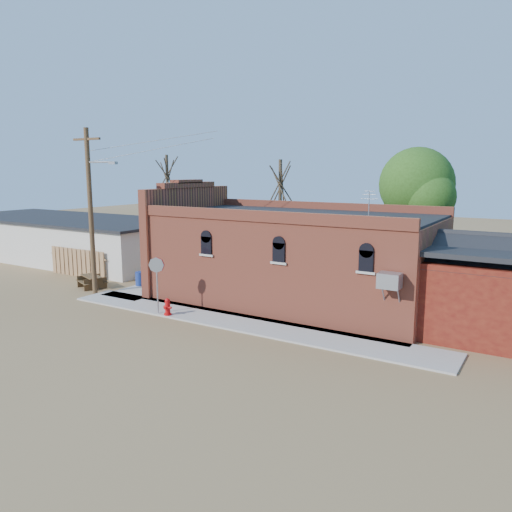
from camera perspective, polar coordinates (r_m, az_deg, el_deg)
The scene contains 15 objects.
ground at distance 22.83m, azimuth -6.54°, elevation -7.59°, with size 120.00×120.00×0.00m, color brown.
sidewalk_south at distance 22.67m, azimuth -2.11°, elevation -7.55°, with size 19.00×2.20×0.08m, color #9E9991.
sidewalk_west at distance 31.17m, azimuth -8.90°, elevation -2.83°, with size 2.60×10.00×0.08m, color #9E9991.
brick_bar at distance 25.91m, azimuth 3.75°, elevation -0.12°, with size 16.40×7.97×6.30m.
red_shed at distance 23.14m, azimuth 25.91°, elevation -2.48°, with size 5.40×6.40×4.30m.
storage_building at distance 41.39m, azimuth -20.68°, elevation 1.97°, with size 20.40×8.40×3.17m.
wood_fence at distance 34.10m, azimuth -19.72°, elevation -0.72°, with size 5.20×0.10×1.80m, color #9E7547, non-canonical shape.
utility_pole at distance 28.41m, azimuth -18.32°, elevation 5.23°, with size 3.12×0.26×9.00m.
tree_bare_near at distance 34.34m, azimuth 2.79°, elevation 8.42°, with size 2.80×2.80×7.65m.
tree_bare_far at distance 41.51m, azimuth -10.13°, elevation 9.07°, with size 2.80×2.80×8.16m.
tree_leafy at distance 31.52m, azimuth 17.88°, elevation 7.78°, with size 4.40×4.40×8.15m.
fire_hydrant at distance 23.83m, azimuth -10.08°, elevation -5.73°, with size 0.46×0.45×0.80m.
stop_sign at distance 23.84m, azimuth -11.28°, elevation -1.62°, with size 0.67×0.40×2.70m.
trash_barrel at distance 30.13m, azimuth -13.12°, elevation -2.54°, with size 0.53×0.53×0.81m, color navy.
picnic_table at distance 30.63m, azimuth -18.24°, elevation -2.61°, with size 2.07×1.84×0.72m.
Camera 1 is at (13.49, -17.11, 6.81)m, focal length 35.00 mm.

